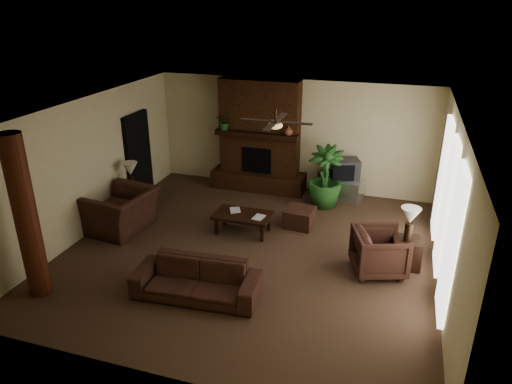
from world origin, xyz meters
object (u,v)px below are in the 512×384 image
(floor_vase, at_px, (324,181))
(side_table_right, at_px, (406,253))
(armchair_left, at_px, (121,204))
(side_table_left, at_px, (134,200))
(lamp_left, at_px, (130,171))
(lamp_right, at_px, (410,218))
(tv_stand, at_px, (345,189))
(sofa, at_px, (196,274))
(coffee_table, at_px, (243,216))
(floor_plant, at_px, (324,190))
(ottoman, at_px, (300,217))
(log_column, at_px, (26,218))
(armchair_right, at_px, (380,250))

(floor_vase, distance_m, side_table_right, 3.38)
(armchair_left, xyz_separation_m, side_table_left, (-0.25, 0.89, -0.31))
(floor_vase, distance_m, lamp_left, 4.63)
(side_table_left, height_order, lamp_right, lamp_right)
(tv_stand, height_order, side_table_left, side_table_left)
(sofa, height_order, coffee_table, sofa)
(floor_plant, height_order, lamp_left, lamp_left)
(sofa, bearing_deg, coffee_table, 86.32)
(coffee_table, xyz_separation_m, tv_stand, (1.82, 2.45, -0.12))
(ottoman, relative_size, tv_stand, 0.71)
(log_column, xyz_separation_m, coffee_table, (2.56, 3.10, -1.03))
(armchair_left, bearing_deg, ottoman, 116.89)
(lamp_right, bearing_deg, armchair_left, -177.57)
(sofa, distance_m, lamp_right, 3.89)
(sofa, distance_m, armchair_left, 3.06)
(ottoman, height_order, floor_plant, floor_plant)
(armchair_right, relative_size, side_table_right, 1.65)
(log_column, bearing_deg, lamp_left, 93.42)
(log_column, height_order, ottoman, log_column)
(coffee_table, height_order, floor_plant, floor_plant)
(floor_plant, xyz_separation_m, side_table_right, (1.92, -2.24, -0.14))
(lamp_left, bearing_deg, lamp_right, -6.00)
(sofa, bearing_deg, floor_vase, 70.75)
(tv_stand, xyz_separation_m, lamp_right, (1.48, -2.85, 0.75))
(tv_stand, distance_m, side_table_right, 3.18)
(coffee_table, relative_size, floor_plant, 0.82)
(side_table_right, bearing_deg, tv_stand, 118.09)
(armchair_right, height_order, coffee_table, armchair_right)
(sofa, height_order, lamp_left, lamp_left)
(log_column, distance_m, side_table_right, 6.58)
(sofa, height_order, side_table_left, sofa)
(sofa, xyz_separation_m, lamp_right, (3.29, 1.99, 0.59))
(coffee_table, distance_m, ottoman, 1.28)
(armchair_right, distance_m, tv_stand, 3.34)
(armchair_left, relative_size, tv_stand, 1.58)
(lamp_right, bearing_deg, armchair_right, -144.43)
(log_column, xyz_separation_m, lamp_left, (-0.20, 3.34, -0.40))
(floor_vase, distance_m, lamp_right, 3.45)
(lamp_left, bearing_deg, side_table_right, -5.60)
(ottoman, bearing_deg, lamp_right, -25.55)
(armchair_left, xyz_separation_m, coffee_table, (2.50, 0.64, -0.21))
(sofa, bearing_deg, lamp_right, 27.19)
(coffee_table, bearing_deg, tv_stand, 53.41)
(lamp_right, bearing_deg, log_column, -155.24)
(lamp_left, bearing_deg, floor_vase, 27.51)
(log_column, xyz_separation_m, floor_plant, (3.95, 4.98, -0.99))
(sofa, xyz_separation_m, lamp_left, (-2.77, 2.62, 0.59))
(coffee_table, height_order, ottoman, coffee_table)
(lamp_left, bearing_deg, log_column, -86.58)
(armchair_right, bearing_deg, coffee_table, 56.67)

